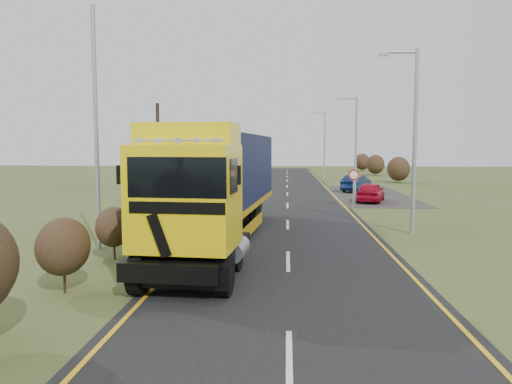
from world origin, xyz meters
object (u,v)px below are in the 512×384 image
object	(u,v)px
lorry	(219,179)
car_blue_sedan	(356,183)
speed_sign	(354,181)
car_red_hatchback	(371,192)
streetlight_near	(413,134)

from	to	relation	value
lorry	car_blue_sedan	bearing A→B (deg)	74.46
lorry	speed_sign	xyz separation A→B (m)	(7.00, 11.97, -0.86)
lorry	speed_sign	size ratio (longest dim) A/B	6.74
lorry	car_blue_sedan	distance (m)	25.31
car_red_hatchback	speed_sign	world-z (taller)	speed_sign
car_red_hatchback	speed_sign	distance (m)	3.96
lorry	speed_sign	world-z (taller)	lorry
car_blue_sedan	speed_sign	world-z (taller)	speed_sign
lorry	car_red_hatchback	bearing A→B (deg)	65.51
lorry	streetlight_near	bearing A→B (deg)	21.52
car_blue_sedan	streetlight_near	bearing A→B (deg)	113.35
streetlight_near	speed_sign	distance (m)	9.95
streetlight_near	speed_sign	world-z (taller)	streetlight_near
streetlight_near	lorry	bearing A→B (deg)	-163.33
car_blue_sedan	speed_sign	bearing A→B (deg)	106.01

